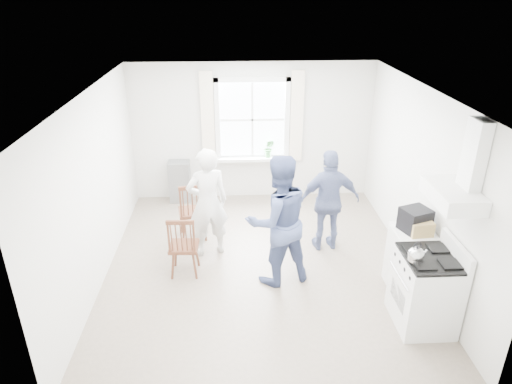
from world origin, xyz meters
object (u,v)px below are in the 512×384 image
low_cabinet (410,260)px  windsor_chair_a (192,206)px  stereo_stack (415,220)px  person_right (329,201)px  gas_stove (425,290)px  person_mid (278,221)px  person_left (208,203)px  windsor_chair_b (182,241)px

low_cabinet → windsor_chair_a: size_ratio=0.89×
stereo_stack → person_right: size_ratio=0.26×
person_right → gas_stove: bearing=108.8°
windsor_chair_a → person_mid: person_mid is taller
windsor_chair_a → person_left: (0.27, -0.39, 0.24)m
stereo_stack → windsor_chair_b: stereo_stack is taller
gas_stove → person_left: person_left is taller
windsor_chair_a → person_left: bearing=-55.6°
person_left → person_right: size_ratio=1.05×
stereo_stack → person_left: bearing=159.2°
stereo_stack → person_left: size_ratio=0.25×
gas_stove → person_mid: 2.02m
windsor_chair_b → person_left: 0.77m
low_cabinet → windsor_chair_a: bearing=154.2°
person_mid → person_right: size_ratio=1.15×
stereo_stack → windsor_chair_b: 3.14m
windsor_chair_b → person_right: size_ratio=0.58×
person_mid → low_cabinet: bearing=152.9°
gas_stove → person_mid: size_ratio=0.60×
stereo_stack → person_right: 1.44m
windsor_chair_a → person_right: (2.12, -0.34, 0.20)m
low_cabinet → windsor_chair_b: bearing=172.0°
low_cabinet → gas_stove: bearing=-95.7°
low_cabinet → windsor_chair_a: windsor_chair_a is taller
person_left → person_mid: person_mid is taller
gas_stove → windsor_chair_b: size_ratio=1.17×
windsor_chair_a → person_right: size_ratio=0.62×
low_cabinet → windsor_chair_b: size_ratio=0.94×
low_cabinet → person_mid: 1.86m
windsor_chair_b → person_left: person_left is taller
low_cabinet → person_right: size_ratio=0.55×
stereo_stack → windsor_chair_a: bearing=154.5°
windsor_chair_b → stereo_stack: bearing=-7.6°
stereo_stack → person_mid: bearing=170.9°
low_cabinet → person_left: bearing=158.8°
person_right → windsor_chair_b: bearing=11.8°
person_mid → windsor_chair_a: bearing=-60.1°
windsor_chair_b → person_mid: person_mid is taller
person_left → person_mid: bearing=126.5°
windsor_chair_a → person_mid: (1.25, -1.15, 0.32)m
windsor_chair_a → windsor_chair_b: size_ratio=1.06×
stereo_stack → person_mid: 1.79m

